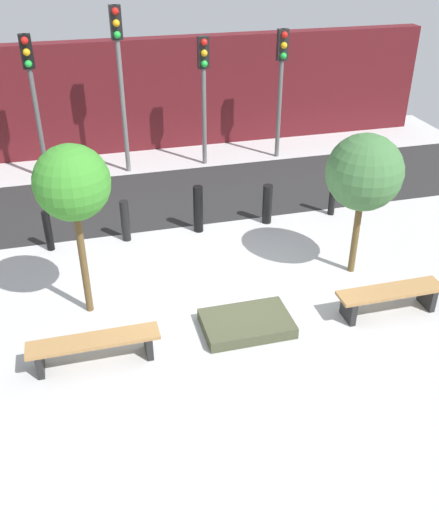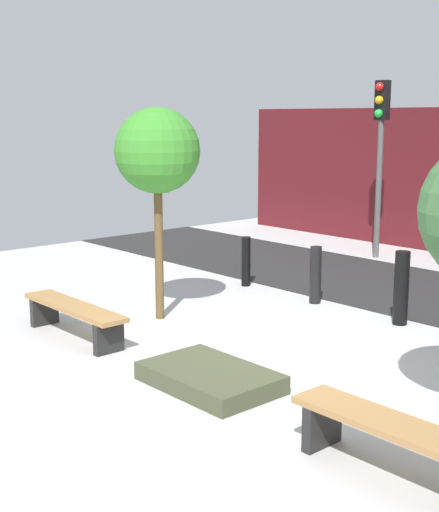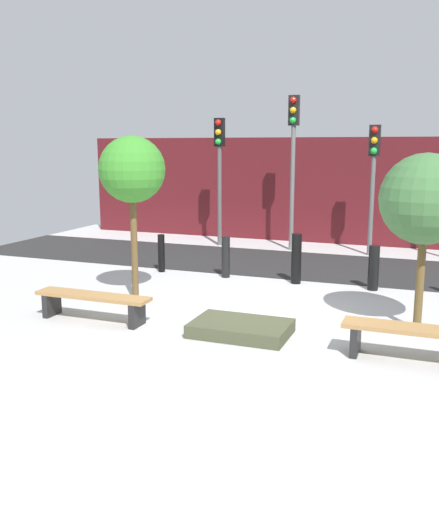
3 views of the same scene
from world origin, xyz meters
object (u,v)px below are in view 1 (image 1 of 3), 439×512
object	(u,v)px
tree_behind_right_bench	(364,173)
traffic_light_mid_west	(119,63)
bollard_left	(125,221)
bollard_center	(198,209)
bollard_far_left	(48,231)
bollard_far_right	(333,195)
traffic_light_east	(281,71)
bench_right	(390,296)
bollard_right	(267,204)
bench_left	(94,345)
traffic_light_mid_east	(204,78)
planter_bed	(247,323)
traffic_light_west	(32,83)
tree_behind_left_bench	(72,184)

from	to	relation	value
tree_behind_right_bench	traffic_light_mid_west	distance (m)	7.12
bollard_left	traffic_light_mid_west	world-z (taller)	traffic_light_mid_west
tree_behind_right_bench	bollard_center	size ratio (longest dim) A/B	2.61
bollard_far_left	traffic_light_mid_west	size ratio (longest dim) A/B	0.21
bollard_far_right	tree_behind_right_bench	bearing A→B (deg)	-105.23
traffic_light_mid_west	traffic_light_east	distance (m)	4.25
bench_right	bollard_right	world-z (taller)	bollard_right
bollard_center	traffic_light_mid_west	size ratio (longest dim) A/B	0.25
bollard_far_right	bollard_right	bearing A→B (deg)	180.00
bench_right	bollard_left	size ratio (longest dim) A/B	2.08
bollard_right	bench_left	bearing A→B (deg)	-137.32
traffic_light_mid_east	traffic_light_east	bearing A→B (deg)	0.00
bollard_right	traffic_light_east	world-z (taller)	traffic_light_east
bollard_far_left	bollard_right	distance (m)	4.70
bench_left	planter_bed	size ratio (longest dim) A/B	1.36
bollard_right	traffic_light_west	size ratio (longest dim) A/B	0.25
tree_behind_left_bench	bollard_right	xyz separation A→B (m)	(4.06, 2.34, -1.94)
tree_behind_left_bench	bollard_left	xyz separation A→B (m)	(0.93, 2.34, -1.94)
bollard_far_right	traffic_light_mid_east	xyz separation A→B (m)	(-2.07, 3.78, 1.86)
bollard_far_left	bollard_left	xyz separation A→B (m)	(1.57, 0.00, 0.02)
bollard_left	bollard_far_right	size ratio (longest dim) A/B	0.95
traffic_light_west	bollard_center	bearing A→B (deg)	-49.98
planter_bed	traffic_light_east	distance (m)	8.30
bollard_center	traffic_light_mid_east	size ratio (longest dim) A/B	0.31
traffic_light_east	bollard_far_right	bearing A→B (deg)	-90.61
tree_behind_left_bench	tree_behind_right_bench	distance (m)	5.00
planter_bed	bollard_far_right	xyz separation A→B (m)	(3.13, 3.55, 0.37)
traffic_light_mid_east	traffic_light_east	world-z (taller)	traffic_light_east
traffic_light_mid_west	bench_right	bearing A→B (deg)	-64.72
bollard_center	traffic_light_mid_east	world-z (taller)	traffic_light_mid_east
tree_behind_right_bench	bollard_far_right	bearing A→B (deg)	74.77
tree_behind_right_bench	bollard_left	bearing A→B (deg)	150.08
traffic_light_mid_west	traffic_light_east	xyz separation A→B (m)	(4.23, -0.00, -0.45)
bench_right	bollard_center	distance (m)	4.50
bench_right	tree_behind_left_bench	distance (m)	5.57
tree_behind_left_bench	bench_left	bearing A→B (deg)	-90.00
bench_left	tree_behind_left_bench	distance (m)	2.49
bench_left	tree_behind_right_bench	size ratio (longest dim) A/B	0.73
bollard_far_right	tree_behind_left_bench	bearing A→B (deg)	-157.44
tree_behind_right_bench	bollard_right	world-z (taller)	tree_behind_right_bench
traffic_light_east	traffic_light_west	bearing A→B (deg)	180.00
bench_left	traffic_light_mid_west	bearing A→B (deg)	79.28
bollard_far_left	bollard_center	size ratio (longest dim) A/B	0.82
planter_bed	traffic_light_west	distance (m)	8.33
bollard_right	traffic_light_mid_west	bearing A→B (deg)	124.77
bollard_far_left	traffic_light_mid_west	bearing A→B (deg)	61.23
tree_behind_right_bench	bollard_far_right	size ratio (longest dim) A/B	2.89
tree_behind_left_bench	bollard_center	size ratio (longest dim) A/B	2.88
bench_right	bollard_far_right	xyz separation A→B (m)	(0.64, 3.75, 0.13)
bench_right	traffic_light_west	world-z (taller)	traffic_light_west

